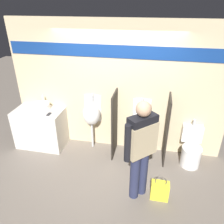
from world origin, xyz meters
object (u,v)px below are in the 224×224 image
sink_basin (41,106)px  urinal_far (141,119)px  urinal_near_counter (92,114)px  person_in_vest (141,145)px  shopping_bag (160,190)px  cell_phone (49,114)px  toilet (191,150)px

sink_basin → urinal_far: (2.13, 0.09, -0.12)m
urinal_near_counter → person_in_vest: 1.64m
person_in_vest → sink_basin: bearing=109.6°
urinal_near_counter → shopping_bag: (1.49, -1.19, -0.65)m
sink_basin → shopping_bag: 2.91m
cell_phone → person_in_vest: 2.16m
shopping_bag → person_in_vest: bearing=176.4°
person_in_vest → shopping_bag: 0.92m
cell_phone → urinal_far: bearing=8.4°
cell_phone → person_in_vest: size_ratio=0.08×
sink_basin → cell_phone: 0.33m
urinal_far → toilet: 1.17m
person_in_vest → urinal_far: bearing=49.8°
toilet → shopping_bag: bearing=-119.5°
urinal_near_counter → urinal_far: (1.04, 0.00, 0.00)m
urinal_near_counter → person_in_vest: size_ratio=0.71×
sink_basin → urinal_near_counter: bearing=4.9°
sink_basin → toilet: (3.18, -0.06, -0.63)m
urinal_near_counter → toilet: size_ratio=1.37×
sink_basin → urinal_far: bearing=2.5°
toilet → person_in_vest: 1.56m
sink_basin → urinal_far: 2.14m
toilet → urinal_near_counter: bearing=175.9°
urinal_far → person_in_vest: (0.09, -1.17, 0.19)m
urinal_near_counter → sink_basin: bearing=-175.1°
sink_basin → cell_phone: bearing=-34.6°
toilet → shopping_bag: 1.21m
toilet → cell_phone: bearing=-177.5°
toilet → shopping_bag: toilet is taller
sink_basin → urinal_near_counter: 1.10m
sink_basin → shopping_bag: bearing=-23.1°
cell_phone → shopping_bag: 2.59m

